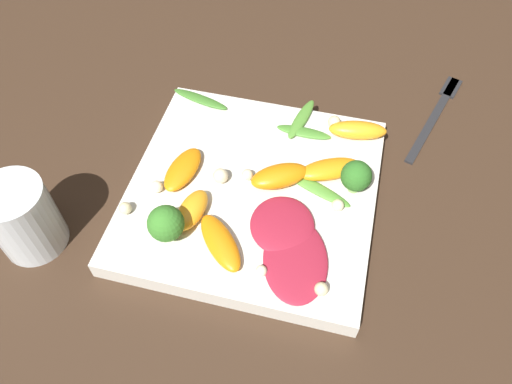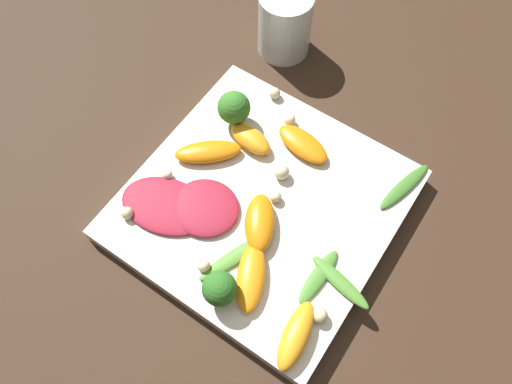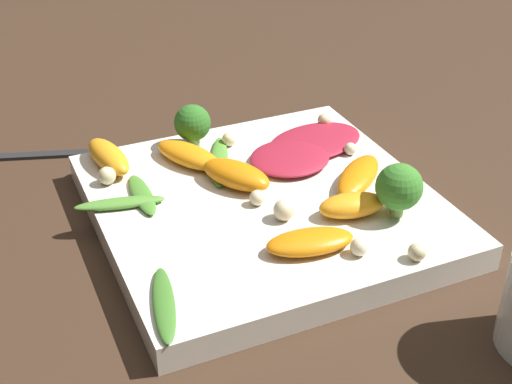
{
  "view_description": "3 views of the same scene",
  "coord_description": "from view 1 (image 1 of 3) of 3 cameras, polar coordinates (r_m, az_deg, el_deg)",
  "views": [
    {
      "loc": [
        0.34,
        0.09,
        0.49
      ],
      "look_at": [
        0.01,
        0.01,
        0.03
      ],
      "focal_mm": 35.0,
      "sensor_mm": 36.0,
      "label": 1
    },
    {
      "loc": [
        -0.13,
        0.21,
        0.53
      ],
      "look_at": [
        0.01,
        0.01,
        0.05
      ],
      "focal_mm": 35.0,
      "sensor_mm": 36.0,
      "label": 2
    },
    {
      "loc": [
        -0.22,
        -0.48,
        0.35
      ],
      "look_at": [
        -0.02,
        -0.02,
        0.04
      ],
      "focal_mm": 50.0,
      "sensor_mm": 36.0,
      "label": 3
    }
  ],
  "objects": [
    {
      "name": "orange_segment_0",
      "position": [
        0.64,
        11.54,
        6.95
      ],
      "size": [
        0.04,
        0.08,
        0.02
      ],
      "color": "orange",
      "rests_on": "plate"
    },
    {
      "name": "macadamia_nut_0",
      "position": [
        0.52,
        0.61,
        -8.99
      ],
      "size": [
        0.01,
        0.01,
        0.01
      ],
      "color": "beige",
      "rests_on": "plate"
    },
    {
      "name": "arugula_sprig_0",
      "position": [
        0.58,
        6.69,
        0.53
      ],
      "size": [
        0.05,
        0.09,
        0.01
      ],
      "color": "#518E33",
      "rests_on": "plate"
    },
    {
      "name": "macadamia_nut_5",
      "position": [
        0.65,
        8.93,
        7.91
      ],
      "size": [
        0.02,
        0.02,
        0.02
      ],
      "color": "beige",
      "rests_on": "plate"
    },
    {
      "name": "fork",
      "position": [
        0.74,
        20.2,
        9.01
      ],
      "size": [
        0.18,
        0.07,
        0.01
      ],
      "color": "#262628",
      "rests_on": "ground_plane"
    },
    {
      "name": "radicchio_leaf_1",
      "position": [
        0.55,
        3.01,
        -3.76
      ],
      "size": [
        0.09,
        0.08,
        0.01
      ],
      "color": "maroon",
      "rests_on": "plate"
    },
    {
      "name": "macadamia_nut_3",
      "position": [
        0.58,
        -4.03,
        1.95
      ],
      "size": [
        0.02,
        0.02,
        0.02
      ],
      "color": "beige",
      "rests_on": "plate"
    },
    {
      "name": "macadamia_nut_6",
      "position": [
        0.58,
        -0.99,
        2.0
      ],
      "size": [
        0.01,
        0.01,
        0.01
      ],
      "color": "beige",
      "rests_on": "plate"
    },
    {
      "name": "orange_segment_5",
      "position": [
        0.6,
        -8.25,
        2.84
      ],
      "size": [
        0.07,
        0.04,
        0.01
      ],
      "color": "orange",
      "rests_on": "plate"
    },
    {
      "name": "macadamia_nut_7",
      "position": [
        0.58,
        -11.28,
        0.6
      ],
      "size": [
        0.01,
        0.01,
        0.01
      ],
      "color": "beige",
      "rests_on": "plate"
    },
    {
      "name": "orange_segment_2",
      "position": [
        0.59,
        8.41,
        2.6
      ],
      "size": [
        0.06,
        0.08,
        0.02
      ],
      "color": "orange",
      "rests_on": "plate"
    },
    {
      "name": "radicchio_leaf_0",
      "position": [
        0.53,
        4.52,
        -7.72
      ],
      "size": [
        0.12,
        0.09,
        0.01
      ],
      "color": "maroon",
      "rests_on": "plate"
    },
    {
      "name": "arugula_sprig_3",
      "position": [
        0.68,
        -6.38,
        10.5
      ],
      "size": [
        0.03,
        0.08,
        0.01
      ],
      "color": "#3D7528",
      "rests_on": "plate"
    },
    {
      "name": "drinking_glass",
      "position": [
        0.59,
        -25.09,
        -2.71
      ],
      "size": [
        0.07,
        0.07,
        0.09
      ],
      "color": "white",
      "rests_on": "ground_plane"
    },
    {
      "name": "orange_segment_1",
      "position": [
        0.53,
        -4.09,
        -5.78
      ],
      "size": [
        0.08,
        0.07,
        0.02
      ],
      "color": "orange",
      "rests_on": "plate"
    },
    {
      "name": "plate",
      "position": [
        0.59,
        -0.38,
        -0.11
      ],
      "size": [
        0.28,
        0.28,
        0.02
      ],
      "color": "silver",
      "rests_on": "ground_plane"
    },
    {
      "name": "macadamia_nut_4",
      "position": [
        0.51,
        7.47,
        -10.94
      ],
      "size": [
        0.01,
        0.01,
        0.01
      ],
      "color": "beige",
      "rests_on": "plate"
    },
    {
      "name": "orange_segment_3",
      "position": [
        0.58,
        2.69,
        1.83
      ],
      "size": [
        0.06,
        0.08,
        0.02
      ],
      "color": "orange",
      "rests_on": "plate"
    },
    {
      "name": "macadamia_nut_2",
      "position": [
        0.56,
        9.33,
        -1.51
      ],
      "size": [
        0.01,
        0.01,
        0.01
      ],
      "color": "beige",
      "rests_on": "plate"
    },
    {
      "name": "arugula_sprig_1",
      "position": [
        0.64,
        5.48,
        6.83
      ],
      "size": [
        0.02,
        0.07,
        0.01
      ],
      "color": "#47842D",
      "rests_on": "plate"
    },
    {
      "name": "broccoli_floret_1",
      "position": [
        0.57,
        11.38,
        1.77
      ],
      "size": [
        0.04,
        0.04,
        0.04
      ],
      "color": "#84AD5B",
      "rests_on": "plate"
    },
    {
      "name": "ground_plane",
      "position": [
        0.6,
        -0.38,
        -0.79
      ],
      "size": [
        2.4,
        2.4,
        0.0
      ],
      "primitive_type": "plane",
      "color": "#382619"
    },
    {
      "name": "broccoli_floret_0",
      "position": [
        0.53,
        -10.26,
        -3.6
      ],
      "size": [
        0.04,
        0.04,
        0.05
      ],
      "color": "#7A9E51",
      "rests_on": "plate"
    },
    {
      "name": "macadamia_nut_1",
      "position": [
        0.57,
        -14.72,
        -1.8
      ],
      "size": [
        0.01,
        0.01,
        0.01
      ],
      "color": "beige",
      "rests_on": "plate"
    },
    {
      "name": "orange_segment_4",
      "position": [
        0.55,
        -7.34,
        -2.05
      ],
      "size": [
        0.06,
        0.04,
        0.02
      ],
      "color": "orange",
      "rests_on": "plate"
    },
    {
      "name": "arugula_sprig_2",
      "position": [
        0.65,
        5.2,
        8.32
      ],
      "size": [
        0.08,
        0.03,
        0.01
      ],
      "color": "#518E33",
      "rests_on": "plate"
    }
  ]
}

